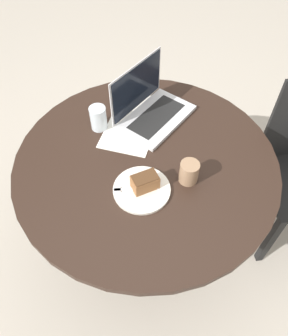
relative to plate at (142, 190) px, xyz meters
name	(u,v)px	position (x,y,z in m)	size (l,w,h in m)	color
ground_plane	(145,240)	(-0.12, -0.10, -0.76)	(12.00, 12.00, 0.00)	#B7AD9E
dining_table	(146,183)	(-0.12, -0.10, -0.18)	(1.10, 1.10, 0.75)	black
paper_document	(134,122)	(-0.23, -0.31, 0.00)	(0.45, 0.39, 0.00)	white
plate	(142,190)	(0.00, 0.00, 0.00)	(0.22, 0.22, 0.01)	silver
cake_slice	(145,182)	(-0.01, 0.00, 0.04)	(0.11, 0.09, 0.06)	brown
fork	(131,189)	(0.03, -0.02, 0.01)	(0.15, 0.12, 0.00)	silver
coffee_glass	(189,172)	(-0.17, 0.08, 0.04)	(0.07, 0.07, 0.09)	#997556
water_glass	(98,118)	(-0.09, -0.39, 0.05)	(0.07, 0.07, 0.11)	silver
laptop	(151,109)	(-0.31, -0.28, 0.04)	(0.38, 0.28, 0.25)	silver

